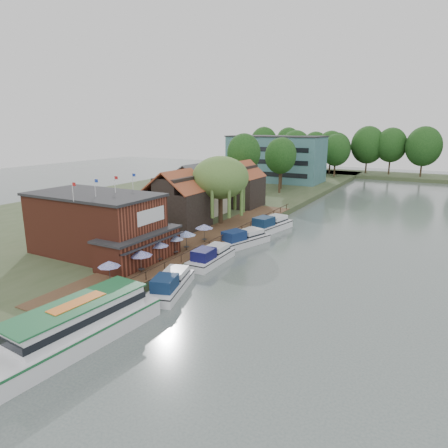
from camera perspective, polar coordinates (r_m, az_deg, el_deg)
The scene contains 28 objects.
ground at distance 41.54m, azimuth -0.82°, elevation -8.46°, with size 260.00×260.00×0.00m, color #485452.
land_bank at distance 85.55m, azimuth -6.59°, elevation 3.45°, with size 50.00×140.00×1.00m, color #384728.
quay_deck at distance 53.20m, azimuth -2.93°, elevation -2.24°, with size 6.00×50.00×0.10m, color #47301E.
quay_rail at distance 52.17m, azimuth -0.13°, elevation -2.03°, with size 0.20×49.00×1.00m, color black, non-canonical shape.
pub at distance 47.63m, azimuth -16.23°, elevation -0.22°, with size 20.00×11.00×7.30m, color maroon, non-canonical shape.
hotel_block at distance 111.55m, azimuth 7.41°, elevation 9.27°, with size 25.40×12.40×12.30m, color #38666B, non-canonical shape.
cottage_a at distance 59.31m, azimuth -6.69°, elevation 3.52°, with size 8.60×7.60×8.50m, color black, non-canonical shape.
cottage_b at distance 69.12m, azimuth -3.88°, elevation 5.04°, with size 9.60×8.60×8.50m, color beige, non-canonical shape.
cottage_c at distance 74.89m, azimuth 2.47°, elevation 5.74°, with size 7.60×7.60×8.50m, color black, non-canonical shape.
willow at distance 60.90m, azimuth -0.50°, elevation 4.80°, with size 8.60×8.60×10.43m, color #476B2D, non-canonical shape.
umbrella_0 at distance 39.37m, azimuth -16.02°, elevation -6.73°, with size 2.14×2.14×2.38m, color navy, non-canonical shape.
umbrella_1 at distance 41.80m, azimuth -11.78°, elevation -5.27°, with size 2.40×2.40×2.38m, color navy, non-canonical shape.
umbrella_2 at distance 44.69m, azimuth -9.28°, elevation -3.90°, with size 2.21×2.21×2.38m, color navy, non-canonical shape.
umbrella_3 at distance 46.89m, azimuth -6.96°, elevation -2.97°, with size 1.98×1.98×2.38m, color navy, non-canonical shape.
umbrella_4 at distance 48.59m, azimuth -5.41°, elevation -2.33°, with size 2.39×2.39×2.38m, color navy, non-canonical shape.
umbrella_5 at distance 51.65m, azimuth -2.84°, elevation -1.31°, with size 2.35×2.35×2.38m, color navy, non-canonical shape.
cruiser_0 at distance 39.45m, azimuth -7.60°, elevation -8.13°, with size 2.93×9.07×2.17m, color silver, non-canonical shape.
cruiser_1 at distance 47.04m, azimuth -1.86°, elevation -4.35°, with size 2.94×9.10×2.18m, color silver, non-canonical shape.
cruiser_2 at distance 54.08m, azimuth 2.78°, elevation -1.86°, with size 3.09×9.56×2.31m, color silver, non-canonical shape.
cruiser_3 at distance 61.96m, azimuth 6.66°, elevation 0.17°, with size 3.27×10.12×2.46m, color white, non-canonical shape.
tour_boat at distance 31.91m, azimuth -21.08°, elevation -13.43°, with size 4.19×14.90×3.26m, color silver, non-canonical shape.
swan at distance 34.11m, azimuth -18.40°, elevation -14.02°, with size 0.44×0.44×0.44m, color white.
bank_tree_0 at distance 82.67m, azimuth 2.84°, elevation 8.20°, with size 6.83×6.83×13.38m, color #143811, non-canonical shape.
bank_tree_1 at distance 91.13m, azimuth 8.02°, elevation 8.27°, with size 6.94×6.94×12.31m, color #143811, non-canonical shape.
bank_tree_2 at distance 97.16m, azimuth 8.22°, elevation 8.57°, with size 6.88×6.88×12.22m, color #143811, non-canonical shape.
bank_tree_3 at distance 115.93m, azimuth 10.14°, elevation 9.70°, with size 8.74×8.74×13.73m, color #143811, non-canonical shape.
bank_tree_4 at distance 124.53m, azimuth 15.63°, elevation 9.42°, with size 8.25×8.25×12.63m, color #143811, non-canonical shape.
bank_tree_5 at distance 132.65m, azimuth 14.97°, elevation 9.88°, with size 8.80×8.80×13.43m, color #143811, non-canonical shape.
Camera 1 is at (19.20, -33.31, 15.73)m, focal length 32.00 mm.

